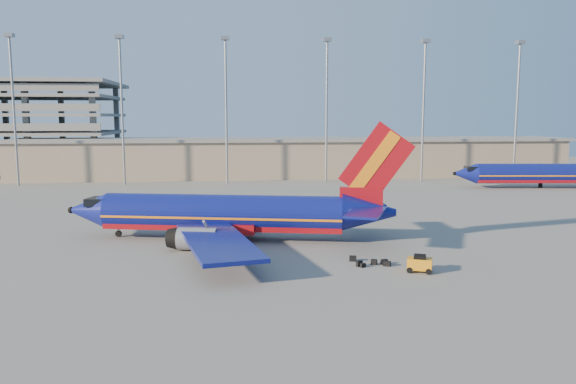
{
  "coord_description": "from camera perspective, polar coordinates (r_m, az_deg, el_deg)",
  "views": [
    {
      "loc": [
        -4.41,
        -66.03,
        13.25
      ],
      "look_at": [
        2.68,
        2.25,
        4.0
      ],
      "focal_mm": 35.0,
      "sensor_mm": 36.0,
      "label": 1
    }
  ],
  "objects": [
    {
      "name": "luggage_pile",
      "position": [
        51.47,
        8.35,
        -7.06
      ],
      "size": [
        3.39,
        2.71,
        0.52
      ],
      "color": "black",
      "rests_on": "ground"
    },
    {
      "name": "baggage_tug",
      "position": [
        49.69,
        13.23,
        -7.07
      ],
      "size": [
        2.41,
        1.95,
        1.5
      ],
      "rotation": [
        0.0,
        0.0,
        -0.39
      ],
      "color": "orange",
      "rests_on": "ground"
    },
    {
      "name": "light_mast_row",
      "position": [
        112.51,
        -1.14,
        9.86
      ],
      "size": [
        101.6,
        1.6,
        28.65
      ],
      "color": "gray",
      "rests_on": "ground"
    },
    {
      "name": "ground",
      "position": [
        67.49,
        -2.07,
        -3.65
      ],
      "size": [
        220.0,
        220.0,
        0.0
      ],
      "primitive_type": "plane",
      "color": "slate",
      "rests_on": "ground"
    },
    {
      "name": "terminal_building",
      "position": [
        125.19,
        0.7,
        3.58
      ],
      "size": [
        122.0,
        16.0,
        8.5
      ],
      "color": "gray",
      "rests_on": "ground"
    },
    {
      "name": "aircraft_second",
      "position": [
        115.01,
        24.74,
        1.73
      ],
      "size": [
        35.33,
        13.7,
        11.97
      ],
      "rotation": [
        0.0,
        0.0,
        -0.11
      ],
      "color": "navy",
      "rests_on": "ground"
    },
    {
      "name": "aircraft_main",
      "position": [
        60.95,
        -5.82,
        -2.3
      ],
      "size": [
        37.35,
        35.55,
        12.79
      ],
      "rotation": [
        0.0,
        0.0,
        -0.21
      ],
      "color": "navy",
      "rests_on": "ground"
    }
  ]
}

